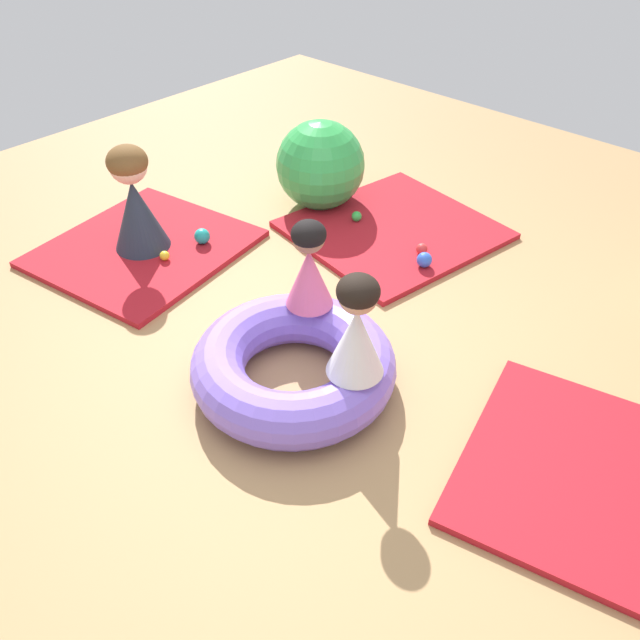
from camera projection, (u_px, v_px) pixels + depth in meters
ground_plane at (318, 384)px, 3.43m from camera, size 8.00×8.00×0.00m
gym_mat_far_right at (393, 230)px, 4.61m from camera, size 1.41×1.47×0.04m
gym_mat_front at (144, 248)px, 4.42m from camera, size 1.36×1.43×0.04m
inflatable_cushion at (294, 365)px, 3.34m from camera, size 1.05×1.05×0.28m
child_in_white at (357, 327)px, 2.94m from camera, size 0.36×0.36×0.54m
child_in_pink at (309, 265)px, 3.37m from camera, size 0.28×0.28×0.50m
adult_seated at (135, 200)px, 4.20m from camera, size 0.42×0.42×0.71m
play_ball_red at (422, 249)px, 4.31m from camera, size 0.08×0.08×0.08m
play_ball_teal at (202, 236)px, 4.41m from camera, size 0.11×0.11×0.11m
play_ball_green at (357, 216)px, 4.65m from camera, size 0.07×0.07×0.07m
play_ball_yellow at (165, 256)px, 4.26m from camera, size 0.06×0.06×0.06m
play_ball_blue at (424, 260)px, 4.19m from camera, size 0.10×0.10×0.10m
exercise_ball_large at (320, 165)px, 4.74m from camera, size 0.65×0.65×0.65m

